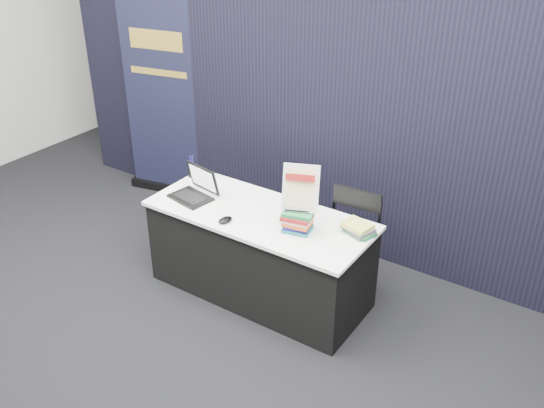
{
  "coord_description": "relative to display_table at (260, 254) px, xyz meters",
  "views": [
    {
      "loc": [
        2.36,
        -2.8,
        3.08
      ],
      "look_at": [
        0.12,
        0.55,
        0.87
      ],
      "focal_mm": 40.0,
      "sensor_mm": 36.0,
      "label": 1
    }
  ],
  "objects": [
    {
      "name": "laptop",
      "position": [
        -0.6,
        -0.07,
        0.43
      ],
      "size": [
        0.37,
        0.32,
        0.25
      ],
      "rotation": [
        0.0,
        0.0,
        -0.18
      ],
      "color": "black",
      "rests_on": "display_table"
    },
    {
      "name": "drape_partition",
      "position": [
        0.0,
        1.05,
        0.82
      ],
      "size": [
        6.0,
        0.08,
        2.4
      ],
      "primitive_type": "cube",
      "color": "black",
      "rests_on": "floor"
    },
    {
      "name": "pen_cup",
      "position": [
        -0.86,
        0.22,
        0.42
      ],
      "size": [
        0.1,
        0.1,
        0.1
      ],
      "primitive_type": "cylinder",
      "rotation": [
        0.0,
        0.0,
        0.41
      ],
      "color": "black",
      "rests_on": "display_table"
    },
    {
      "name": "brochure_right",
      "position": [
        -0.45,
        -0.09,
        0.38
      ],
      "size": [
        0.35,
        0.31,
        0.0
      ],
      "primitive_type": "cube",
      "rotation": [
        0.0,
        0.0,
        0.42
      ],
      "color": "white",
      "rests_on": "display_table"
    },
    {
      "name": "floor",
      "position": [
        0.0,
        -0.55,
        -0.38
      ],
      "size": [
        8.0,
        8.0,
        0.0
      ],
      "primitive_type": "plane",
      "color": "black",
      "rests_on": "ground"
    },
    {
      "name": "info_sign",
      "position": [
        0.39,
        -0.03,
        0.71
      ],
      "size": [
        0.28,
        0.2,
        0.36
      ],
      "rotation": [
        0.0,
        0.0,
        0.39
      ],
      "color": "black",
      "rests_on": "book_stack_tall"
    },
    {
      "name": "book_stack_short",
      "position": [
        0.77,
        0.16,
        0.42
      ],
      "size": [
        0.24,
        0.2,
        0.09
      ],
      "rotation": [
        0.0,
        0.0,
        -0.26
      ],
      "color": "#1E703B",
      "rests_on": "display_table"
    },
    {
      "name": "brochure_left",
      "position": [
        -0.64,
        -0.11,
        0.38
      ],
      "size": [
        0.36,
        0.29,
        0.0
      ],
      "primitive_type": "cube",
      "rotation": [
        0.0,
        0.0,
        0.22
      ],
      "color": "white",
      "rests_on": "display_table"
    },
    {
      "name": "book_stack_tall",
      "position": [
        0.39,
        -0.06,
        0.46
      ],
      "size": [
        0.23,
        0.2,
        0.17
      ],
      "rotation": [
        0.0,
        0.0,
        0.21
      ],
      "color": "#1C616D",
      "rests_on": "display_table"
    },
    {
      "name": "brochure_mid",
      "position": [
        -0.56,
        -0.14,
        0.38
      ],
      "size": [
        0.29,
        0.24,
        0.0
      ],
      "primitive_type": "cube",
      "rotation": [
        0.0,
        0.0,
        -0.28
      ],
      "color": "white",
      "rests_on": "display_table"
    },
    {
      "name": "mouse",
      "position": [
        -0.14,
        -0.25,
        0.39
      ],
      "size": [
        0.1,
        0.14,
        0.04
      ],
      "primitive_type": "ellipsoid",
      "rotation": [
        0.0,
        0.0,
        -0.18
      ],
      "color": "black",
      "rests_on": "display_table"
    },
    {
      "name": "wall_back",
      "position": [
        0.0,
        3.45,
        1.37
      ],
      "size": [
        8.0,
        0.02,
        3.5
      ],
      "primitive_type": "cube",
      "color": "#BAB9B0",
      "rests_on": "floor"
    },
    {
      "name": "stacking_chair",
      "position": [
        0.6,
        0.31,
        0.14
      ],
      "size": [
        0.44,
        0.45,
        0.93
      ],
      "rotation": [
        0.0,
        0.0,
        0.05
      ],
      "color": "black",
      "rests_on": "floor"
    },
    {
      "name": "pullup_banner",
      "position": [
        -1.87,
        0.95,
        0.57
      ],
      "size": [
        0.91,
        0.28,
        2.14
      ],
      "rotation": [
        0.0,
        0.0,
        0.2
      ],
      "color": "black",
      "rests_on": "floor"
    },
    {
      "name": "display_table",
      "position": [
        0.0,
        0.0,
        0.0
      ],
      "size": [
        1.8,
        0.75,
        0.75
      ],
      "color": "black",
      "rests_on": "floor"
    }
  ]
}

